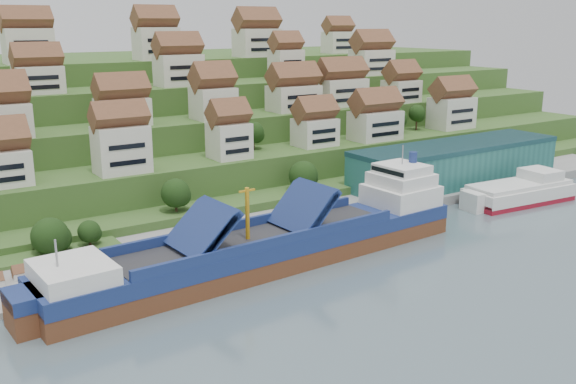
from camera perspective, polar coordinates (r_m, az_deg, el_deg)
ground at (r=123.21m, az=4.05°, el=-4.92°), size 300.00×300.00×0.00m
quay at (r=145.98m, az=6.70°, el=-1.36°), size 180.00×14.00×2.20m
hillside at (r=209.97m, az=-13.47°, el=5.97°), size 260.00×128.00×31.00m
hillside_village at (r=169.83m, az=-7.97°, el=8.89°), size 158.62×64.03×29.23m
hillside_trees at (r=145.50m, az=-7.01°, el=3.21°), size 138.83×62.57×29.29m
warehouse at (r=167.77m, az=14.71°, el=2.53°), size 60.00×15.00×10.00m
flagpole at (r=139.62m, az=7.50°, el=0.32°), size 1.28×0.16×8.00m
cargo_ship at (r=113.85m, az=-0.88°, el=-4.77°), size 80.73×16.55×17.82m
second_ship at (r=162.19m, az=19.96°, el=-0.04°), size 28.45×12.55×8.03m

